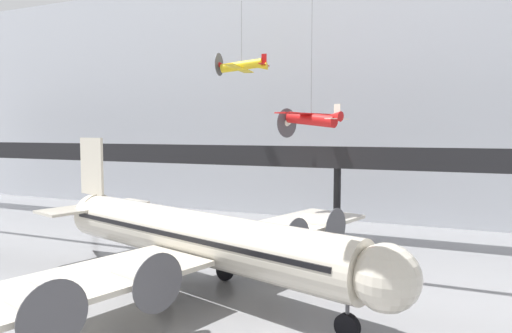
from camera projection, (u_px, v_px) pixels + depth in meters
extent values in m
cube|color=silver|center=(357.00, 94.00, 52.13)|extent=(140.00, 3.00, 28.98)
cube|color=black|center=(335.00, 162.00, 43.03)|extent=(110.00, 3.20, 0.90)
cube|color=black|center=(331.00, 152.00, 41.54)|extent=(110.00, 0.12, 1.10)
cylinder|color=black|center=(94.00, 187.00, 56.03)|extent=(0.70, 0.70, 6.81)
cylinder|color=black|center=(337.00, 201.00, 44.21)|extent=(0.70, 0.70, 6.81)
cylinder|color=beige|center=(193.00, 236.00, 29.10)|extent=(23.72, 10.02, 3.25)
sphere|color=beige|center=(386.00, 278.00, 20.76)|extent=(3.19, 3.19, 3.19)
cone|color=beige|center=(85.00, 210.00, 37.53)|extent=(4.91, 4.09, 2.99)
cube|color=black|center=(193.00, 231.00, 29.08)|extent=(22.15, 9.60, 0.29)
cube|color=beige|center=(288.00, 226.00, 35.69)|extent=(9.71, 16.17, 0.28)
cube|color=beige|center=(59.00, 288.00, 21.57)|extent=(9.71, 16.17, 0.28)
cylinder|color=beige|center=(280.00, 236.00, 32.06)|extent=(3.10, 2.30, 1.56)
cylinder|color=#4C4C51|center=(297.00, 239.00, 31.09)|extent=(0.92, 2.86, 2.97)
cylinder|color=beige|center=(319.00, 225.00, 36.02)|extent=(3.10, 2.30, 1.56)
cylinder|color=#4C4C51|center=(336.00, 227.00, 35.04)|extent=(0.92, 2.86, 2.97)
cylinder|color=beige|center=(139.00, 277.00, 23.06)|extent=(3.10, 2.30, 1.56)
cylinder|color=#4C4C51|center=(158.00, 283.00, 22.09)|extent=(0.92, 2.86, 2.97)
cylinder|color=beige|center=(36.00, 307.00, 19.10)|extent=(3.10, 2.30, 1.56)
cylinder|color=#4C4C51|center=(54.00, 316.00, 18.13)|extent=(0.92, 2.86, 2.97)
cube|color=beige|center=(92.00, 166.00, 36.42)|extent=(2.97, 1.07, 4.55)
cube|color=beige|center=(95.00, 207.00, 36.46)|extent=(5.37, 8.98, 0.20)
cylinder|color=#4C4C51|center=(347.00, 314.00, 22.18)|extent=(0.20, 0.20, 1.21)
cylinder|color=black|center=(347.00, 327.00, 22.23)|extent=(1.35, 0.74, 1.30)
cylinder|color=#4C4C51|center=(225.00, 262.00, 31.09)|extent=(0.20, 0.20, 1.21)
cylinder|color=black|center=(225.00, 271.00, 31.13)|extent=(1.35, 0.74, 1.30)
cylinder|color=#4C4C51|center=(164.00, 281.00, 27.11)|extent=(0.20, 0.20, 1.21)
cylinder|color=black|center=(164.00, 291.00, 27.15)|extent=(1.35, 0.74, 1.30)
cylinder|color=yellow|center=(242.00, 66.00, 45.44)|extent=(4.39, 1.33, 1.27)
cone|color=red|center=(221.00, 65.00, 46.08)|extent=(0.79, 0.86, 0.79)
cylinder|color=#4C4C51|center=(219.00, 65.00, 46.12)|extent=(0.28, 2.28, 2.29)
cone|color=yellow|center=(261.00, 67.00, 44.85)|extent=(1.28, 0.87, 0.85)
cube|color=yellow|center=(239.00, 68.00, 45.54)|extent=(1.71, 6.51, 0.10)
cube|color=red|center=(264.00, 59.00, 44.72)|extent=(0.52, 0.11, 1.06)
cube|color=red|center=(264.00, 65.00, 44.76)|extent=(0.76, 2.34, 0.06)
cylinder|color=slate|center=(241.00, 31.00, 45.19)|extent=(0.04, 0.04, 5.89)
cylinder|color=red|center=(311.00, 119.00, 39.19)|extent=(4.99, 2.79, 1.50)
cone|color=silver|center=(288.00, 123.00, 41.02)|extent=(1.09, 1.15, 0.91)
cylinder|color=#4C4C51|center=(287.00, 123.00, 41.15)|extent=(1.02, 2.47, 2.64)
cone|color=red|center=(334.00, 116.00, 37.50)|extent=(1.61, 1.32, 0.99)
cube|color=red|center=(308.00, 114.00, 39.37)|extent=(3.85, 7.32, 0.10)
cube|color=silver|center=(337.00, 111.00, 37.26)|extent=(0.58, 0.28, 1.22)
cube|color=silver|center=(337.00, 119.00, 37.30)|extent=(1.53, 2.67, 0.06)
cylinder|color=slate|center=(312.00, 48.00, 38.74)|extent=(0.04, 0.04, 11.06)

